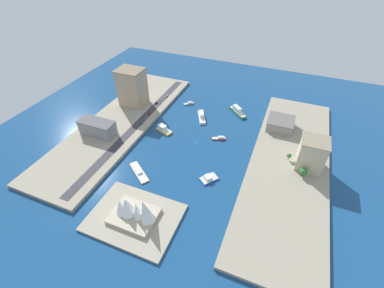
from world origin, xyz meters
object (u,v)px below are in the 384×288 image
object	(u,v)px
barge_flat_brown	(138,171)
suv_black	(156,103)
hatchback_blue	(140,124)
office_block_beige	(312,154)
van_white	(166,96)
yacht_sleek_gray	(189,103)
catamaran_blue	(209,178)
warehouse_low_gray	(97,128)
ferry_yellow_fast	(163,129)
apartment_midrise_tan	(132,87)
ferry_green_doubledeck	(238,111)
carpark_squat_concrete	(280,123)
traffic_light_waterfront	(160,103)
sedan_silver	(146,118)
tugboat_red	(219,138)
pickup_red	(149,113)
opera_landmark	(133,210)
ferry_white_commuter	(202,116)

from	to	relation	value
barge_flat_brown	suv_black	distance (m)	116.18
hatchback_blue	barge_flat_brown	bearing A→B (deg)	118.78
barge_flat_brown	office_block_beige	world-z (taller)	office_block_beige
barge_flat_brown	van_white	world-z (taller)	van_white
yacht_sleek_gray	barge_flat_brown	bearing A→B (deg)	91.25
yacht_sleek_gray	van_white	world-z (taller)	van_white
catamaran_blue	van_white	distance (m)	151.22
warehouse_low_gray	suv_black	xyz separation A→B (m)	(-27.47, -78.16, -6.88)
ferry_yellow_fast	apartment_midrise_tan	world-z (taller)	apartment_midrise_tan
office_block_beige	catamaran_blue	bearing A→B (deg)	30.79
ferry_yellow_fast	ferry_green_doubledeck	bearing A→B (deg)	-135.21
carpark_squat_concrete	hatchback_blue	xyz separation A→B (m)	(145.77, 52.46, -4.43)
barge_flat_brown	apartment_midrise_tan	xyz separation A→B (m)	(65.40, -100.33, 24.56)
office_block_beige	traffic_light_waterfront	size ratio (longest dim) A/B	4.58
barge_flat_brown	yacht_sleek_gray	bearing A→B (deg)	-88.75
traffic_light_waterfront	warehouse_low_gray	bearing A→B (deg)	65.18
ferry_yellow_fast	suv_black	world-z (taller)	ferry_yellow_fast
ferry_green_doubledeck	traffic_light_waterfront	size ratio (longest dim) A/B	3.83
sedan_silver	traffic_light_waterfront	bearing A→B (deg)	-94.61
office_block_beige	hatchback_blue	distance (m)	178.27
hatchback_blue	sedan_silver	size ratio (longest dim) A/B	1.08
ferry_green_doubledeck	warehouse_low_gray	distance (m)	161.84
ferry_green_doubledeck	barge_flat_brown	size ratio (longest dim) A/B	0.87
ferry_yellow_fast	apartment_midrise_tan	xyz separation A→B (m)	(58.51, -35.43, 22.93)
catamaran_blue	office_block_beige	world-z (taller)	office_block_beige
tugboat_red	warehouse_low_gray	world-z (taller)	warehouse_low_gray
barge_flat_brown	pickup_red	xyz separation A→B (m)	(35.90, -84.49, 3.25)
hatchback_blue	suv_black	world-z (taller)	suv_black
ferry_yellow_fast	yacht_sleek_gray	world-z (taller)	ferry_yellow_fast
traffic_light_waterfront	ferry_yellow_fast	bearing A→B (deg)	120.72
pickup_red	opera_landmark	distance (m)	142.51
carpark_squat_concrete	suv_black	bearing A→B (deg)	2.27
barge_flat_brown	warehouse_low_gray	size ratio (longest dim) A/B	0.74
ferry_yellow_fast	opera_landmark	size ratio (longest dim) A/B	0.58
warehouse_low_gray	van_white	xyz separation A→B (m)	(-31.45, -98.58, -6.89)
sedan_silver	pickup_red	distance (m)	10.21
apartment_midrise_tan	opera_landmark	bearing A→B (deg)	121.60
ferry_white_commuter	pickup_red	xyz separation A→B (m)	(59.13, 20.52, 1.94)
office_block_beige	hatchback_blue	xyz separation A→B (m)	(177.72, 0.07, -14.00)
pickup_red	suv_black	bearing A→B (deg)	-81.91
ferry_white_commuter	apartment_midrise_tan	xyz separation A→B (m)	(88.64, 4.69, 23.25)
tugboat_red	warehouse_low_gray	xyz separation A→B (m)	(121.49, 43.20, 9.98)
tugboat_red	hatchback_blue	world-z (taller)	hatchback_blue
ferry_yellow_fast	office_block_beige	bearing A→B (deg)	179.21
sedan_silver	hatchback_blue	bearing A→B (deg)	89.91
suv_black	ferry_white_commuter	bearing A→B (deg)	176.14
pickup_red	traffic_light_waterfront	bearing A→B (deg)	-100.30
ferry_white_commuter	van_white	xyz separation A→B (m)	(58.68, -24.64, 1.97)
sedan_silver	catamaran_blue	bearing A→B (deg)	148.79
catamaran_blue	opera_landmark	xyz separation A→B (m)	(39.46, 59.91, 9.03)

